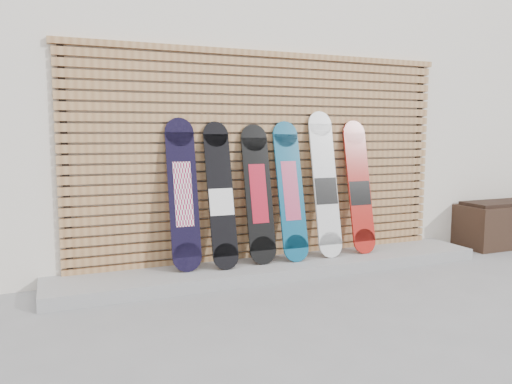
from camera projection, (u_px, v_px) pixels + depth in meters
ground at (324, 290)px, 4.62m from camera, size 80.00×80.00×0.00m
building at (241, 110)px, 7.82m from camera, size 12.00×5.00×3.60m
concrete_step at (278, 267)px, 5.18m from camera, size 4.60×0.70×0.12m
slat_wall at (267, 156)px, 5.32m from camera, size 4.26×0.08×2.29m
planter_box at (505, 224)px, 6.43m from camera, size 1.29×0.54×0.58m
snowboard_0 at (183, 194)px, 4.83m from camera, size 0.29×0.31×1.48m
snowboard_1 at (221, 196)px, 4.93m from camera, size 0.26×0.38×1.45m
snowboard_2 at (258, 194)px, 5.11m from camera, size 0.29×0.33×1.42m
snowboard_3 at (290, 191)px, 5.23m from camera, size 0.28×0.37×1.45m
snowboard_4 at (325, 185)px, 5.39m from camera, size 0.28×0.35×1.57m
snowboard_5 at (359, 188)px, 5.57m from camera, size 0.28×0.34×1.47m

